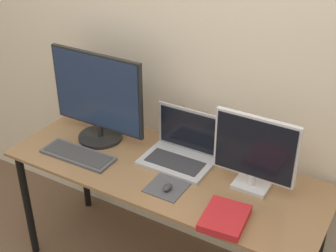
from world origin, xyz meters
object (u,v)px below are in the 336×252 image
at_px(book, 225,218).
at_px(monitor_right, 255,152).
at_px(mouse, 168,187).
at_px(monitor_left, 98,98).
at_px(keyboard, 78,155).
at_px(laptop, 182,148).

bearing_deg(book, monitor_right, 88.24).
bearing_deg(mouse, monitor_left, 158.36).
height_order(monitor_left, keyboard, monitor_left).
bearing_deg(book, monitor_left, 162.25).
distance_m(monitor_right, keyboard, 0.96).
distance_m(mouse, book, 0.34).
bearing_deg(laptop, book, -39.96).
height_order(keyboard, mouse, mouse).
bearing_deg(book, keyboard, 175.12).
bearing_deg(mouse, laptop, 105.60).
bearing_deg(monitor_right, mouse, -145.75).
bearing_deg(keyboard, laptop, 28.29).
relative_size(monitor_left, keyboard, 1.39).
bearing_deg(book, laptop, 140.04).
xyz_separation_m(monitor_right, mouse, (-0.34, -0.23, -0.19)).
relative_size(laptop, keyboard, 0.89).
height_order(monitor_right, laptop, monitor_right).
xyz_separation_m(monitor_left, monitor_right, (0.92, 0.00, -0.05)).
bearing_deg(laptop, mouse, -74.40).
bearing_deg(keyboard, mouse, -1.57).
bearing_deg(monitor_left, laptop, 5.72).
distance_m(laptop, keyboard, 0.57).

